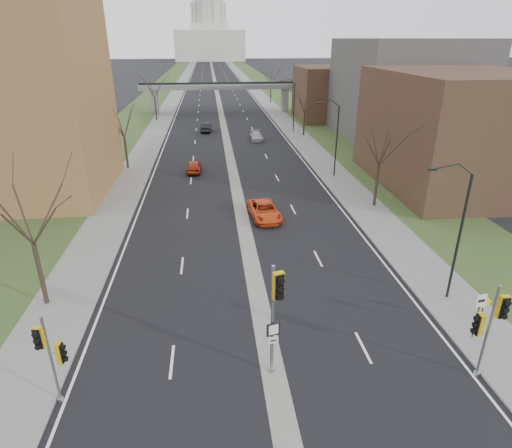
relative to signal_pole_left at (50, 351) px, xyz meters
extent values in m
plane|color=black|center=(9.65, 0.23, -3.00)|extent=(700.00, 700.00, 0.00)
cube|color=black|center=(9.65, 150.23, -3.00)|extent=(20.00, 600.00, 0.01)
cube|color=gray|center=(9.65, 150.23, -3.00)|extent=(1.20, 600.00, 0.02)
cube|color=gray|center=(21.65, 150.23, -2.94)|extent=(4.00, 600.00, 0.12)
cube|color=gray|center=(-2.35, 150.23, -2.94)|extent=(4.00, 600.00, 0.12)
cube|color=#2E4620|center=(27.65, 150.23, -2.95)|extent=(8.00, 600.00, 0.10)
cube|color=#2E4620|center=(-8.35, 150.23, -2.95)|extent=(8.00, 600.00, 0.10)
cube|color=#493322|center=(33.65, 28.23, 3.00)|extent=(16.00, 20.00, 12.00)
cube|color=#4E4C48|center=(37.65, 52.23, 4.50)|extent=(18.00, 22.00, 15.00)
cube|color=#493322|center=(31.65, 70.23, 2.00)|extent=(14.00, 14.00, 10.00)
cube|color=slate|center=(-4.35, 80.23, -0.50)|extent=(1.20, 2.50, 5.00)
cube|color=slate|center=(23.65, 80.23, -0.50)|extent=(1.20, 2.50, 5.00)
cube|color=slate|center=(9.65, 80.23, 2.50)|extent=(34.00, 3.00, 1.00)
cube|color=black|center=(9.65, 80.23, 3.20)|extent=(34.00, 0.15, 0.50)
cube|color=beige|center=(9.65, 320.23, 7.00)|extent=(48.00, 42.00, 20.00)
cube|color=beige|center=(9.65, 320.23, 19.00)|extent=(26.00, 26.00, 5.00)
cylinder|color=beige|center=(9.65, 320.23, 28.00)|extent=(22.00, 22.00, 14.00)
cylinder|color=black|center=(21.45, 6.23, 1.12)|extent=(0.16, 0.16, 8.00)
cube|color=black|center=(19.15, 6.23, 5.47)|extent=(0.45, 0.18, 0.14)
cylinder|color=black|center=(21.45, 32.23, 1.12)|extent=(0.16, 0.16, 8.00)
cube|color=black|center=(19.15, 32.23, 5.47)|extent=(0.45, 0.18, 0.14)
cylinder|color=black|center=(21.45, 58.23, 1.12)|extent=(0.16, 0.16, 8.00)
cube|color=black|center=(19.15, 58.23, 5.47)|extent=(0.45, 0.18, 0.14)
cylinder|color=#382B21|center=(-3.35, 8.23, -0.88)|extent=(0.28, 0.28, 4.00)
cylinder|color=#382B21|center=(-3.35, 38.23, -1.01)|extent=(0.28, 0.28, 3.75)
cylinder|color=#382B21|center=(-3.35, 72.23, -0.76)|extent=(0.28, 0.28, 4.25)
cylinder|color=#382B21|center=(22.65, 22.23, -0.88)|extent=(0.28, 0.28, 4.00)
cylinder|color=#382B21|center=(22.65, 55.23, -1.13)|extent=(0.28, 0.28, 3.50)
cylinder|color=#382B21|center=(22.65, 95.23, -0.76)|extent=(0.28, 0.28, 4.25)
cylinder|color=gray|center=(-0.15, 0.19, -0.71)|extent=(0.12, 0.12, 4.59)
cylinder|color=gray|center=(-0.15, 0.19, -2.92)|extent=(0.25, 0.25, 0.18)
cube|color=#C39B0B|center=(-0.20, -0.25, 0.88)|extent=(0.41, 0.40, 1.02)
cube|color=#C39B0B|center=(0.29, 0.13, -0.27)|extent=(0.40, 0.41, 1.02)
cylinder|color=gray|center=(9.58, 1.04, -0.04)|extent=(0.16, 0.16, 5.92)
cylinder|color=gray|center=(9.58, 1.04, -2.89)|extent=(0.32, 0.32, 0.23)
cube|color=#C39B0B|center=(9.72, 0.49, 2.24)|extent=(0.58, 0.56, 1.31)
cube|color=black|center=(9.58, 1.04, -0.38)|extent=(0.67, 0.22, 0.68)
cube|color=silver|center=(9.58, 1.04, -1.01)|extent=(0.51, 0.18, 0.34)
cylinder|color=gray|center=(19.45, -0.30, -0.46)|extent=(0.14, 0.14, 5.09)
cylinder|color=gray|center=(19.45, -0.30, -2.91)|extent=(0.27, 0.27, 0.20)
cube|color=#C39B0B|center=(19.44, -0.78, 1.30)|extent=(0.42, 0.40, 1.13)
cube|color=#C39B0B|center=(18.96, -0.29, 0.03)|extent=(0.40, 0.42, 1.13)
cylinder|color=black|center=(20.80, 2.34, -1.71)|extent=(0.06, 0.06, 2.35)
cube|color=silver|center=(20.80, 2.34, -0.53)|extent=(0.59, 0.11, 0.75)
cylinder|color=black|center=(21.63, 3.11, -2.04)|extent=(0.06, 0.06, 1.69)
cube|color=yellow|center=(21.63, 3.11, -1.19)|extent=(0.82, 0.04, 0.82)
imported|color=#B53014|center=(4.95, 35.86, -2.29)|extent=(1.84, 4.28, 1.44)
imported|color=black|center=(6.46, 60.37, -2.24)|extent=(1.97, 4.76, 1.53)
imported|color=#D54416|center=(11.65, 20.46, -2.26)|extent=(2.98, 5.55, 1.48)
imported|color=#9D9DA4|center=(14.40, 52.58, -2.35)|extent=(1.95, 4.58, 1.32)
camera|label=1|loc=(7.07, -15.16, 12.06)|focal=30.00mm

